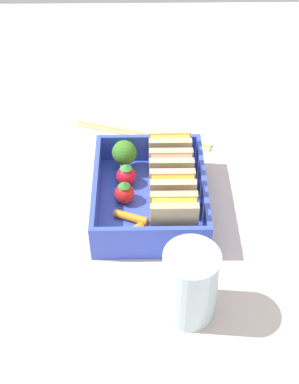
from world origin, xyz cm
name	(u,v)px	position (x,y,z in cm)	size (l,w,h in cm)	color
ground_plane	(150,212)	(0.00, 0.00, -1.00)	(120.00, 120.00, 2.00)	beige
bento_tray	(150,204)	(0.00, 0.00, 0.60)	(17.32, 14.05, 1.20)	blue
bento_rim	(150,189)	(0.00, 0.00, 3.17)	(17.32, 14.05, 3.94)	blue
sandwich_left	(170,153)	(-5.82, 2.76, 4.16)	(2.88, 5.51, 5.93)	#D8B584
sandwich_center_left	(171,173)	(-1.94, 2.76, 4.16)	(2.88, 5.51, 5.93)	#D3BA84
sandwich_center	(172,194)	(1.94, 2.76, 4.16)	(2.88, 5.51, 5.93)	#DDB587
sandwich_center_right	(174,217)	(5.82, 2.76, 4.16)	(2.88, 5.51, 5.93)	tan
broccoli_floret	(124,153)	(-6.09, -3.27, 4.00)	(3.31, 3.31, 4.61)	#7FD267
strawberry_left	(126,175)	(-3.29, -3.02, 2.63)	(2.62, 2.62, 3.22)	red
strawberry_far_left	(124,193)	(-0.01, -3.19, 2.61)	(2.58, 2.58, 3.18)	red
carrot_stick_left	(131,217)	(3.41, -2.36, 1.70)	(1.00, 1.00, 4.28)	orange
carrot_stick_far_left	(128,235)	(6.41, -2.65, 1.77)	(1.13, 1.13, 4.48)	orange
chopstick_pair	(143,134)	(-15.01, -0.83, 0.35)	(7.94, 20.40, 0.70)	tan
drinking_glass	(190,284)	(15.69, 3.94, 4.60)	(5.83, 5.83, 9.20)	silver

